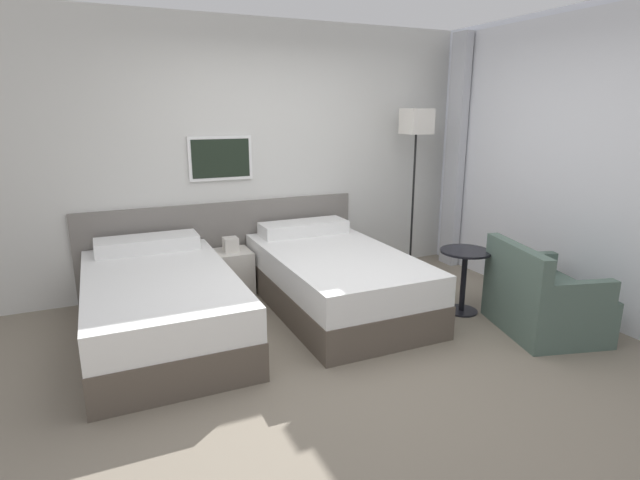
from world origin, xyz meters
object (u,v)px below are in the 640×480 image
object	(u,v)px
floor_lamp	(416,132)
armchair	(543,302)
side_table	(464,269)
nightstand	(232,271)
bed_near_door	(161,305)
bed_near_window	(335,279)

from	to	relation	value
floor_lamp	armchair	bearing A→B (deg)	-88.15
side_table	armchair	bearing A→B (deg)	-60.82
nightstand	side_table	world-z (taller)	side_table
bed_near_door	bed_near_window	bearing A→B (deg)	0.00
bed_near_window	armchair	xyz separation A→B (m)	(1.36, -1.19, -0.03)
nightstand	bed_near_door	bearing A→B (deg)	-135.65
bed_near_door	floor_lamp	xyz separation A→B (m)	(2.87, 0.66, 1.30)
nightstand	side_table	xyz separation A→B (m)	(1.81, -1.36, 0.18)
bed_near_door	bed_near_window	distance (m)	1.57
side_table	armchair	world-z (taller)	armchair
bed_near_window	armchair	world-z (taller)	armchair
bed_near_door	side_table	xyz separation A→B (m)	(2.60, -0.59, 0.13)
nightstand	side_table	size ratio (longest dim) A/B	0.98
bed_near_door	side_table	size ratio (longest dim) A/B	3.43
bed_near_door	floor_lamp	size ratio (longest dim) A/B	1.11
nightstand	armchair	size ratio (longest dim) A/B	0.57
nightstand	bed_near_window	bearing A→B (deg)	-44.35
bed_near_door	armchair	xyz separation A→B (m)	(2.93, -1.19, -0.03)
floor_lamp	nightstand	bearing A→B (deg)	176.95
bed_near_door	side_table	world-z (taller)	bed_near_door
side_table	nightstand	bearing A→B (deg)	143.09
side_table	floor_lamp	bearing A→B (deg)	77.55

